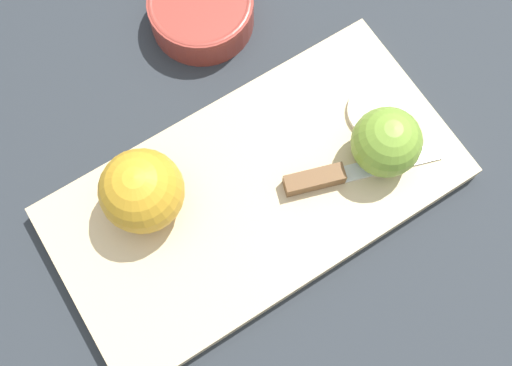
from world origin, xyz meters
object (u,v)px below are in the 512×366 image
object	(u,v)px
apple_half_right	(387,142)
knife	(331,176)
bowl	(201,10)
apple_half_left	(141,191)

from	to	relation	value
apple_half_right	knife	world-z (taller)	apple_half_right
apple_half_right	bowl	bearing A→B (deg)	81.99
apple_half_right	knife	xyz separation A→B (m)	(-0.06, 0.01, -0.03)
knife	apple_half_left	bearing A→B (deg)	173.84
apple_half_right	bowl	xyz separation A→B (m)	(-0.03, 0.25, -0.03)
apple_half_right	knife	size ratio (longest dim) A/B	0.45
apple_half_left	apple_half_right	world-z (taller)	apple_half_left
apple_half_left	apple_half_right	distance (m)	0.24
apple_half_right	bowl	size ratio (longest dim) A/B	0.59
apple_half_right	bowl	world-z (taller)	apple_half_right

